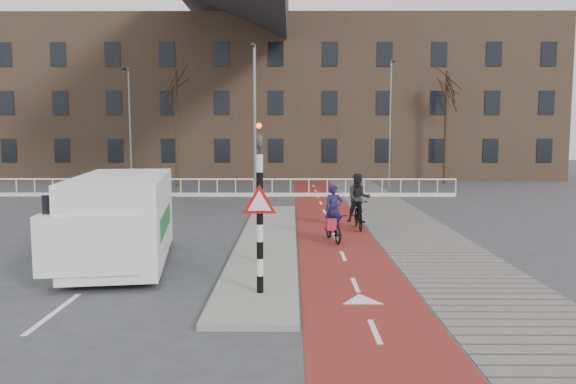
{
  "coord_description": "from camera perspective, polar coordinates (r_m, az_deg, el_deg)",
  "views": [
    {
      "loc": [
        0.05,
        -13.42,
        3.43
      ],
      "look_at": [
        -0.06,
        5.0,
        1.5
      ],
      "focal_mm": 35.0,
      "sensor_mm": 36.0,
      "label": 1
    }
  ],
  "objects": [
    {
      "name": "streetlight_right",
      "position": [
        36.45,
        10.33,
        6.75
      ],
      "size": [
        0.12,
        0.12,
        7.97
      ],
      "primitive_type": "cylinder",
      "color": "slate",
      "rests_on": "ground"
    },
    {
      "name": "townhouse_row",
      "position": [
        45.73,
        -3.55,
        11.46
      ],
      "size": [
        46.0,
        10.0,
        15.9
      ],
      "color": "#7F6047",
      "rests_on": "ground"
    },
    {
      "name": "tree_mid",
      "position": [
        36.63,
        -11.26,
        6.28
      ],
      "size": [
        0.23,
        0.23,
        7.39
      ],
      "primitive_type": "cylinder",
      "color": "black",
      "rests_on": "ground"
    },
    {
      "name": "cyclist_near",
      "position": [
        17.89,
        4.64,
        -3.1
      ],
      "size": [
        0.91,
        1.79,
        1.8
      ],
      "rotation": [
        0.0,
        0.0,
        0.19
      ],
      "color": "black",
      "rests_on": "bike_lane"
    },
    {
      "name": "sidewalk",
      "position": [
        24.05,
        10.53,
        -2.31
      ],
      "size": [
        3.0,
        60.0,
        0.01
      ],
      "primitive_type": "cube",
      "color": "slate",
      "rests_on": "ground"
    },
    {
      "name": "bollard",
      "position": [
        14.53,
        -2.88,
        -5.77
      ],
      "size": [
        0.12,
        0.12,
        0.7
      ],
      "primitive_type": "cylinder",
      "color": "gold",
      "rests_on": "curb_island"
    },
    {
      "name": "streetlight_near",
      "position": [
        24.12,
        -3.38,
        6.3
      ],
      "size": [
        0.12,
        0.12,
        7.14
      ],
      "primitive_type": "cylinder",
      "color": "slate",
      "rests_on": "ground"
    },
    {
      "name": "streetlight_left",
      "position": [
        36.12,
        -15.74,
        6.16
      ],
      "size": [
        0.12,
        0.12,
        7.38
      ],
      "primitive_type": "cylinder",
      "color": "slate",
      "rests_on": "ground"
    },
    {
      "name": "railing",
      "position": [
        30.99,
        -9.03,
        0.12
      ],
      "size": [
        28.0,
        0.1,
        0.99
      ],
      "color": "silver",
      "rests_on": "ground"
    },
    {
      "name": "bike_lane",
      "position": [
        23.71,
        3.85,
        -2.34
      ],
      "size": [
        2.5,
        60.0,
        0.01
      ],
      "primitive_type": "cube",
      "color": "maroon",
      "rests_on": "ground"
    },
    {
      "name": "curb_island",
      "position": [
        17.76,
        -2.09,
        -4.96
      ],
      "size": [
        1.8,
        16.0,
        0.12
      ],
      "primitive_type": "cube",
      "color": "gray",
      "rests_on": "ground"
    },
    {
      "name": "traffic_signal",
      "position": [
        11.51,
        -2.89,
        -1.21
      ],
      "size": [
        0.8,
        0.8,
        3.68
      ],
      "color": "black",
      "rests_on": "curb_island"
    },
    {
      "name": "cyclist_far",
      "position": [
        20.19,
        7.18,
        -1.45
      ],
      "size": [
        0.86,
        1.87,
        2.0
      ],
      "rotation": [
        0.0,
        0.0,
        0.01
      ],
      "color": "black",
      "rests_on": "bike_lane"
    },
    {
      "name": "tree_right",
      "position": [
        40.02,
        15.78,
        6.29
      ],
      "size": [
        0.28,
        0.28,
        7.61
      ],
      "primitive_type": "cylinder",
      "color": "black",
      "rests_on": "ground"
    },
    {
      "name": "van",
      "position": [
        15.26,
        -16.41,
        -2.53
      ],
      "size": [
        2.98,
        5.72,
        2.35
      ],
      "rotation": [
        0.0,
        0.0,
        0.15
      ],
      "color": "white",
      "rests_on": "ground"
    },
    {
      "name": "ground",
      "position": [
        13.85,
        0.13,
        -8.35
      ],
      "size": [
        120.0,
        120.0,
        0.0
      ],
      "primitive_type": "plane",
      "color": "#38383A",
      "rests_on": "ground"
    }
  ]
}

